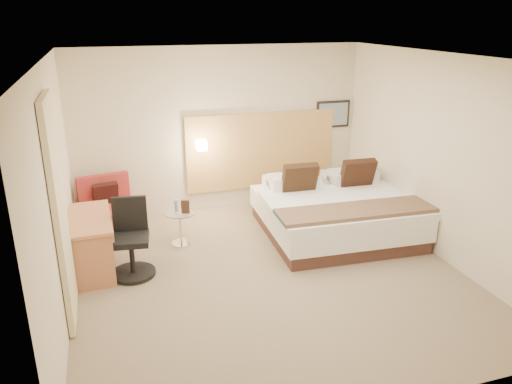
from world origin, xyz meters
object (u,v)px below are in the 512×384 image
object	(u,v)px
lounge_chair	(109,210)
desk_chair	(131,245)
bed	(335,211)
side_table	(181,226)
desk	(92,228)

from	to	relation	value
lounge_chair	desk_chair	distance (m)	1.55
bed	side_table	world-z (taller)	bed
lounge_chair	side_table	world-z (taller)	lounge_chair
side_table	desk_chair	world-z (taller)	desk_chair
lounge_chair	desk_chair	xyz separation A→B (m)	(0.24, -1.53, 0.08)
bed	lounge_chair	size ratio (longest dim) A/B	2.50
side_table	desk	distance (m)	1.30
desk_chair	lounge_chair	bearing A→B (deg)	98.90
desk	desk_chair	xyz separation A→B (m)	(0.46, -0.27, -0.17)
bed	desk_chair	bearing A→B (deg)	-172.53
bed	desk	xyz separation A→B (m)	(-3.48, -0.12, 0.23)
desk	desk_chair	size ratio (longest dim) A/B	1.20
bed	desk	bearing A→B (deg)	-177.96
bed	lounge_chair	bearing A→B (deg)	160.90
side_table	desk_chair	xyz separation A→B (m)	(-0.73, -0.69, 0.14)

